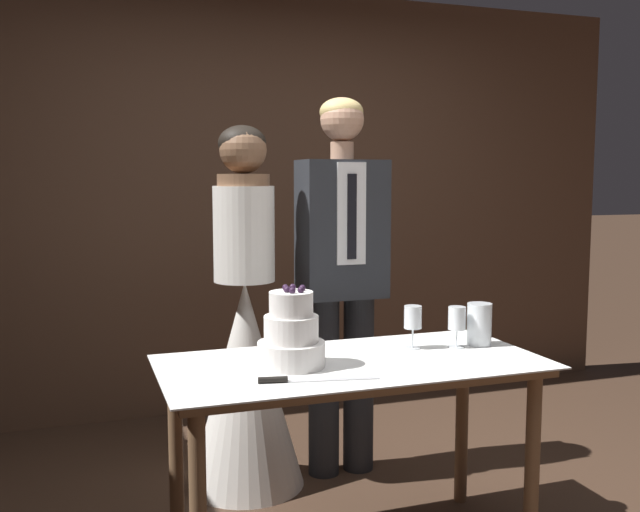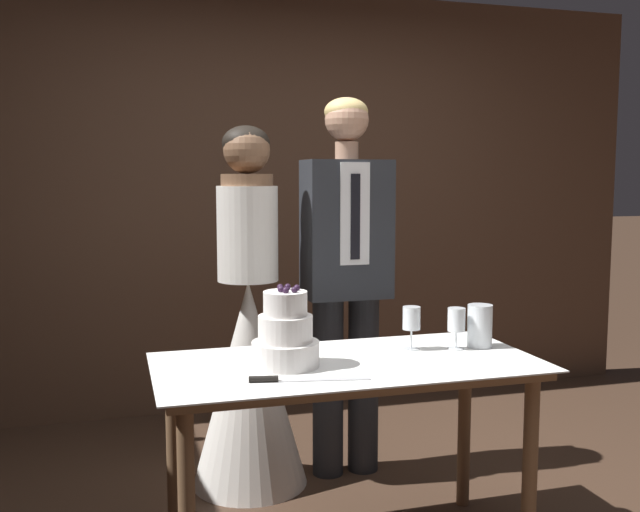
% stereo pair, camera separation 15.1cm
% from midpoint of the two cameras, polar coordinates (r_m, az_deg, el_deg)
% --- Properties ---
extents(wall_back, '(5.02, 0.12, 2.58)m').
position_cam_midpoint_polar(wall_back, '(4.50, -2.99, 4.32)').
color(wall_back, '#513828').
rests_on(wall_back, ground_plane).
extents(cake_table, '(1.44, 0.70, 0.76)m').
position_cam_midpoint_polar(cake_table, '(2.73, 3.82, -10.36)').
color(cake_table, brown).
rests_on(cake_table, ground_plane).
extents(tiered_cake, '(0.25, 0.25, 0.30)m').
position_cam_midpoint_polar(tiered_cake, '(2.61, -1.12, -6.37)').
color(tiered_cake, white).
rests_on(tiered_cake, cake_table).
extents(cake_knife, '(0.41, 0.10, 0.02)m').
position_cam_midpoint_polar(cake_knife, '(2.44, -0.95, -9.85)').
color(cake_knife, silver).
rests_on(cake_knife, cake_table).
extents(wine_glass_near, '(0.07, 0.07, 0.17)m').
position_cam_midpoint_polar(wine_glass_near, '(2.89, 8.83, -5.04)').
color(wine_glass_near, silver).
rests_on(wine_glass_near, cake_table).
extents(wine_glass_middle, '(0.07, 0.07, 0.17)m').
position_cam_midpoint_polar(wine_glass_middle, '(2.93, 12.32, -5.09)').
color(wine_glass_middle, silver).
rests_on(wine_glass_middle, cake_table).
extents(hurricane_candle, '(0.10, 0.10, 0.17)m').
position_cam_midpoint_polar(hurricane_candle, '(3.00, 14.08, -5.53)').
color(hurricane_candle, silver).
rests_on(hurricane_candle, cake_table).
extents(bride, '(0.54, 0.54, 1.68)m').
position_cam_midpoint_polar(bride, '(3.37, -4.43, -7.89)').
color(bride, white).
rests_on(bride, ground_plane).
extents(groom, '(0.40, 0.25, 1.82)m').
position_cam_midpoint_polar(groom, '(3.42, 3.38, -0.91)').
color(groom, '#282B30').
rests_on(groom, ground_plane).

